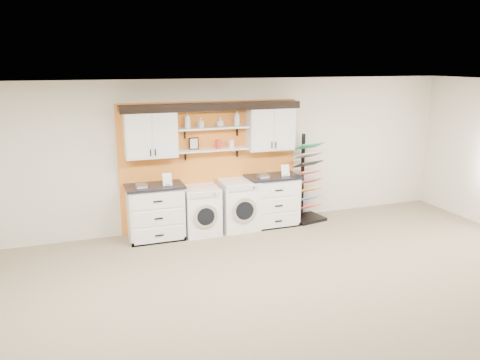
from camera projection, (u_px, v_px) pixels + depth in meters
name	position (u px, v px, depth m)	size (l,w,h in m)	color
floor	(306.00, 334.00, 5.48)	(10.00, 10.00, 0.00)	gray
ceiling	(316.00, 91.00, 4.79)	(10.00, 10.00, 0.00)	white
wall_back	(210.00, 155.00, 8.79)	(10.00, 10.00, 0.00)	beige
accent_panel	(211.00, 165.00, 8.81)	(3.40, 0.07, 2.40)	orange
upper_cabinet_left	(151.00, 134.00, 8.12)	(0.90, 0.35, 0.84)	white
upper_cabinet_right	(270.00, 128.00, 8.85)	(0.90, 0.35, 0.84)	white
shelf_lower	(213.00, 150.00, 8.57)	(1.32, 0.28, 0.03)	white
shelf_upper	(213.00, 128.00, 8.48)	(1.32, 0.28, 0.03)	white
crown_molding	(212.00, 106.00, 8.39)	(3.30, 0.41, 0.13)	black
picture_frame	(194.00, 144.00, 8.47)	(0.18, 0.02, 0.22)	black
canister_red	(218.00, 144.00, 8.58)	(0.11, 0.11, 0.16)	red
canister_cream	(231.00, 144.00, 8.67)	(0.10, 0.10, 0.14)	silver
base_cabinet_left	(156.00, 212.00, 8.32)	(1.02, 0.66, 1.00)	white
base_cabinet_right	(272.00, 200.00, 9.05)	(1.00, 0.66, 0.98)	white
washer	(201.00, 210.00, 8.60)	(0.63, 0.71, 0.89)	white
dryer	(238.00, 205.00, 8.82)	(0.68, 0.71, 0.95)	white
sample_rack	(307.00, 194.00, 9.32)	(0.72, 0.64, 1.73)	black
soap_bottle_a	(187.00, 120.00, 8.29)	(0.11, 0.11, 0.28)	silver
soap_bottle_b	(201.00, 123.00, 8.38)	(0.08, 0.08, 0.18)	silver
soap_bottle_c	(220.00, 122.00, 8.49)	(0.13, 0.13, 0.17)	silver
soap_bottle_d	(237.00, 118.00, 8.58)	(0.11, 0.11, 0.29)	silver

